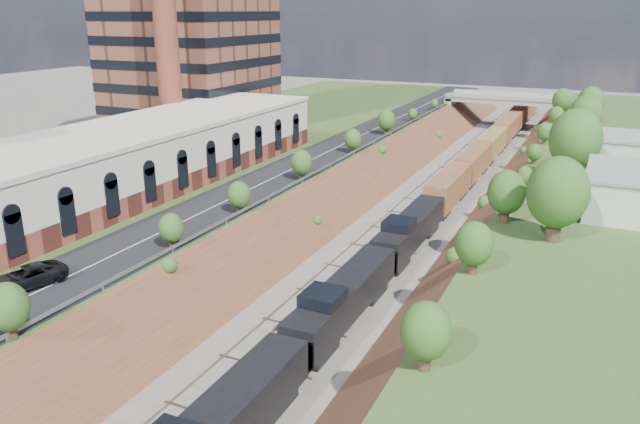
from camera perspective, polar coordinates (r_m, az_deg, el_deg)
platform_left at (r=94.51m, az=-10.13°, el=4.37°), size 44.00×180.00×5.00m
embankment_left at (r=84.85m, az=2.30°, el=1.32°), size 10.00×180.00×10.00m
embankment_right at (r=79.49m, az=17.09°, el=-0.65°), size 10.00×180.00×10.00m
rail_left_track at (r=82.13m, az=7.71°, el=0.67°), size 1.58×180.00×0.18m
rail_right_track at (r=80.85m, az=11.23°, el=0.20°), size 1.58×180.00×0.18m
road at (r=85.31m, az=-0.46°, el=4.94°), size 8.00×180.00×0.10m
guardrail at (r=83.40m, az=2.04°, el=4.98°), size 0.10×171.00×0.70m
commercial_building at (r=73.34m, az=-16.92°, el=4.75°), size 14.30×62.30×7.00m
smokestack at (r=90.54m, az=-14.09°, el=17.92°), size 3.20×3.20×40.00m
overpass at (r=139.94m, az=16.58°, el=9.30°), size 24.50×8.30×7.40m
white_building_near at (r=69.43m, az=26.85°, el=1.56°), size 9.00×12.00×4.00m
white_building_far at (r=90.89m, az=26.31°, el=5.01°), size 8.00×10.00×3.60m
tree_right_large at (r=57.21m, az=20.91°, el=1.63°), size 5.25×5.25×7.61m
tree_left_crest at (r=50.46m, az=-16.27°, el=-2.81°), size 2.45×2.45×3.55m
freight_train at (r=95.83m, az=13.73°, el=4.32°), size 2.87×146.71×4.55m
suv at (r=50.32m, az=-25.21°, el=-5.37°), size 3.96×5.99×1.53m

